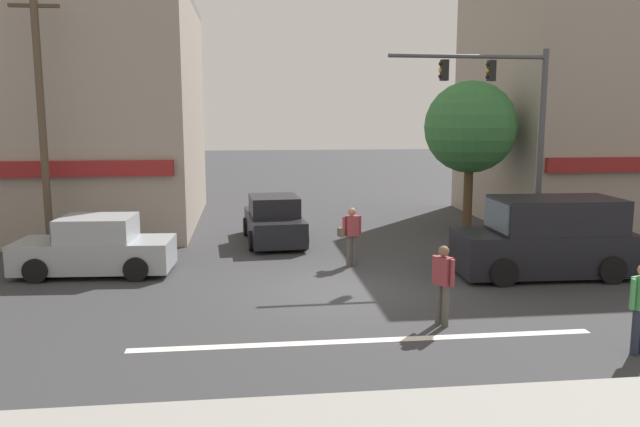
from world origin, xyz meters
TOP-DOWN VIEW (x-y plane):
  - ground_plane at (0.00, 0.00)m, footprint 120.00×120.00m
  - lane_marking_stripe at (0.00, -3.50)m, footprint 9.00×0.24m
  - building_left_block at (-10.70, 10.66)m, footprint 13.02×10.47m
  - building_right_corner at (13.67, 9.26)m, footprint 12.59×8.66m
  - street_tree at (5.58, 6.45)m, footprint 3.21×3.21m
  - utility_pole_near_left at (-8.18, 4.63)m, footprint 1.40×0.22m
  - traffic_light_mast at (5.69, 3.31)m, footprint 4.89×0.29m
  - van_parked_curbside at (5.69, 0.70)m, footprint 4.65×2.13m
  - sedan_waiting_far at (-1.33, 6.06)m, footprint 2.10×4.21m
  - sedan_crossing_center at (-6.32, 2.34)m, footprint 4.19×2.07m
  - pedestrian_mid_crossing at (0.70, 2.47)m, footprint 0.69×0.32m
  - pedestrian_far_side at (1.70, -2.81)m, footprint 0.38×0.50m

SIDE VIEW (x-z plane):
  - ground_plane at x=0.00m, z-range 0.00..0.00m
  - lane_marking_stripe at x=0.00m, z-range 0.00..0.01m
  - sedan_waiting_far at x=-1.33m, z-range -0.08..1.50m
  - sedan_crossing_center at x=-6.32m, z-range -0.08..1.50m
  - pedestrian_far_side at x=1.70m, z-range 0.11..1.78m
  - pedestrian_mid_crossing at x=0.70m, z-range 0.12..1.79m
  - van_parked_curbside at x=5.69m, z-range -0.05..2.06m
  - street_tree at x=5.58m, z-range 1.10..6.54m
  - utility_pole_near_left at x=-8.18m, z-range 0.15..7.90m
  - traffic_light_mast at x=5.69m, z-range 1.08..7.28m
  - building_left_block at x=-10.70m, z-range 0.00..8.77m
  - building_right_corner at x=13.67m, z-range 0.00..10.23m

